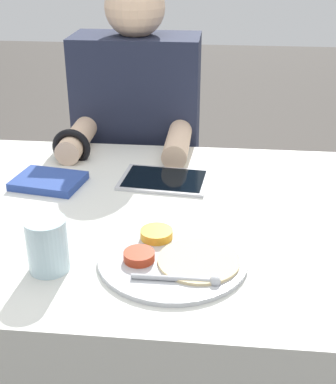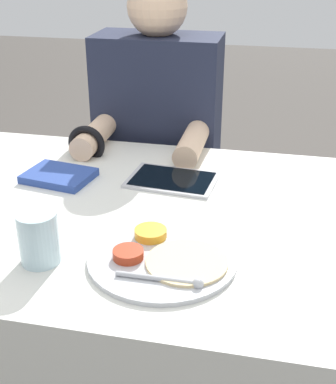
{
  "view_description": "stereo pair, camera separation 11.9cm",
  "coord_description": "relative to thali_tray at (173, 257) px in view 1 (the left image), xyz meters",
  "views": [
    {
      "loc": [
        0.14,
        -1.08,
        1.33
      ],
      "look_at": [
        0.04,
        -0.01,
        0.81
      ],
      "focal_mm": 50.0,
      "sensor_mm": 36.0,
      "label": 1
    },
    {
      "loc": [
        0.26,
        -1.06,
        1.33
      ],
      "look_at": [
        0.04,
        -0.01,
        0.81
      ],
      "focal_mm": 50.0,
      "sensor_mm": 36.0,
      "label": 2
    }
  ],
  "objects": [
    {
      "name": "dining_table",
      "position": [
        -0.06,
        0.19,
        -0.38
      ],
      "size": [
        1.25,
        0.85,
        0.75
      ],
      "color": "silver",
      "rests_on": "ground_plane"
    },
    {
      "name": "red_notebook",
      "position": [
        -0.35,
        0.32,
        0.0
      ],
      "size": [
        0.19,
        0.15,
        0.02
      ],
      "color": "silver",
      "rests_on": "dining_table"
    },
    {
      "name": "thali_tray",
      "position": [
        0.0,
        0.0,
        0.0
      ],
      "size": [
        0.3,
        0.3,
        0.03
      ],
      "color": "#B7BABF",
      "rests_on": "dining_table"
    },
    {
      "name": "drinking_glass",
      "position": [
        -0.23,
        -0.05,
        0.05
      ],
      "size": [
        0.08,
        0.08,
        0.11
      ],
      "color": "silver",
      "rests_on": "dining_table"
    },
    {
      "name": "person_diner",
      "position": [
        -0.19,
        0.76,
        -0.18
      ],
      "size": [
        0.4,
        0.43,
        1.22
      ],
      "color": "black",
      "rests_on": "ground_plane"
    },
    {
      "name": "tablet_device",
      "position": [
        -0.06,
        0.37,
        -0.0
      ],
      "size": [
        0.24,
        0.17,
        0.01
      ],
      "color": "#B7B7BC",
      "rests_on": "dining_table"
    }
  ]
}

